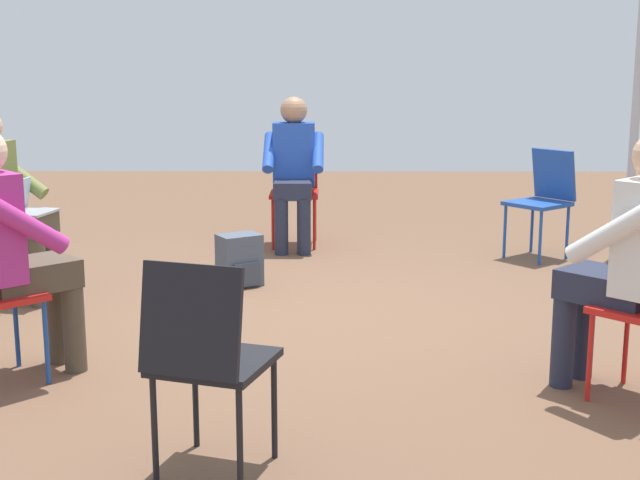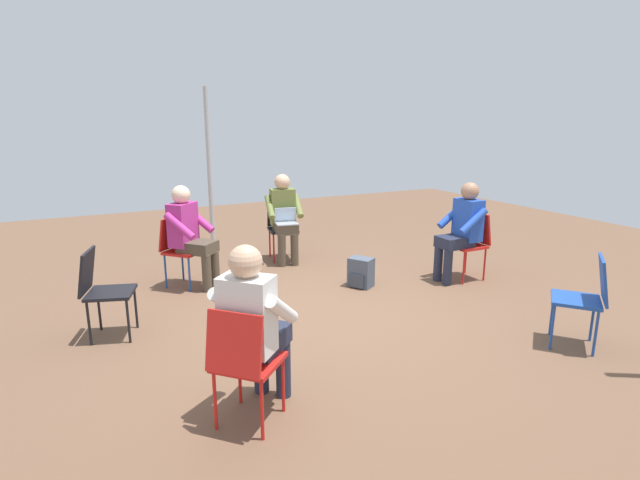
% 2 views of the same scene
% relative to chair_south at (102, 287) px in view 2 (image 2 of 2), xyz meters
% --- Properties ---
extents(ground_plane, '(14.00, 14.00, 0.00)m').
position_rel_chair_south_xyz_m(ground_plane, '(0.38, 2.22, -0.50)').
color(ground_plane, brown).
extents(chair_south, '(0.50, 0.54, 0.85)m').
position_rel_chair_south_xyz_m(chair_south, '(0.00, 0.00, 0.00)').
color(chair_south, black).
rests_on(chair_south, ground).
extents(chair_northeast, '(0.58, 0.58, 0.85)m').
position_rel_chair_south_xyz_m(chair_northeast, '(2.14, 3.81, 0.00)').
color(chair_northeast, '#1E4799').
rests_on(chair_northeast, ground).
extents(chair_southwest, '(0.59, 0.58, 0.85)m').
position_rel_chair_south_xyz_m(chair_southwest, '(-1.20, 0.94, 0.00)').
color(chair_southwest, red).
rests_on(chair_southwest, ground).
extents(chair_north, '(0.40, 0.44, 0.85)m').
position_rel_chair_south_xyz_m(chair_north, '(0.17, 4.31, 0.00)').
color(chair_north, red).
rests_on(chair_north, ground).
extents(chair_southeast, '(0.58, 0.58, 0.85)m').
position_rel_chair_south_xyz_m(chair_southeast, '(1.94, 0.73, 0.00)').
color(chair_southeast, red).
rests_on(chair_southeast, ground).
extents(chair_west, '(0.51, 0.47, 0.85)m').
position_rel_chair_south_xyz_m(chair_west, '(-1.79, 2.53, 0.00)').
color(chair_west, black).
rests_on(chair_west, ground).
extents(person_with_laptop, '(0.58, 0.56, 1.24)m').
position_rel_chair_south_xyz_m(person_with_laptop, '(-1.62, 2.50, 0.20)').
color(person_with_laptop, '#4C4233').
rests_on(person_with_laptop, ground).
extents(person_in_blue, '(0.49, 0.52, 1.24)m').
position_rel_chair_south_xyz_m(person_in_blue, '(0.17, 4.14, 0.20)').
color(person_in_blue, '#23283D').
rests_on(person_in_blue, ground).
extents(person_in_magenta, '(0.63, 0.63, 1.24)m').
position_rel_chair_south_xyz_m(person_in_magenta, '(-1.08, 1.06, 0.20)').
color(person_in_magenta, '#4C4233').
rests_on(person_in_magenta, ground).
extents(person_in_white, '(0.63, 0.63, 1.24)m').
position_rel_chair_south_xyz_m(person_in_white, '(1.82, 0.85, 0.20)').
color(person_in_white, '#23283D').
rests_on(person_in_white, ground).
extents(backpack_near_laptop_user, '(0.34, 0.32, 0.36)m').
position_rel_chair_south_xyz_m(backpack_near_laptop_user, '(-0.16, 2.89, -0.34)').
color(backpack_near_laptop_user, '#475160').
rests_on(backpack_near_laptop_user, ground).
extents(tent_pole_near, '(0.07, 0.07, 2.46)m').
position_rel_chair_south_xyz_m(tent_pole_near, '(-2.78, 1.76, 0.73)').
color(tent_pole_near, '#B2B2B7').
rests_on(tent_pole_near, ground).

